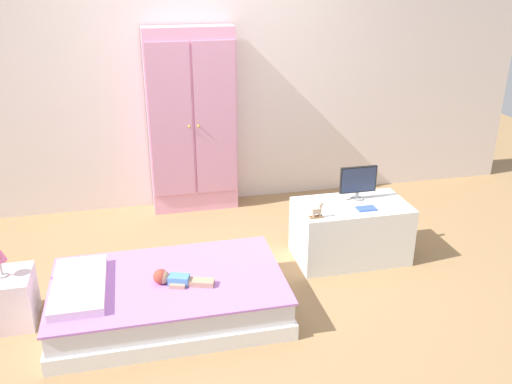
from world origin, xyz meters
TOP-DOWN VIEW (x-y plane):
  - ground_plane at (0.00, 0.00)m, footprint 10.00×10.00m
  - back_wall at (0.00, 1.57)m, footprint 6.40×0.05m
  - bed at (-0.46, -0.29)m, footprint 1.50×0.91m
  - pillow at (-1.01, -0.29)m, footprint 0.32×0.65m
  - doll at (-0.44, -0.35)m, footprint 0.38×0.19m
  - nightstand at (-1.48, -0.14)m, footprint 0.33×0.33m
  - wardrobe at (-0.08, 1.41)m, footprint 0.78×0.27m
  - tv_stand at (0.98, 0.17)m, footprint 0.85×0.49m
  - tv_monitor at (1.05, 0.25)m, footprint 0.29×0.10m
  - rocking_horse_toy at (0.64, 0.00)m, footprint 0.10×0.04m
  - book_blue at (1.04, 0.06)m, footprint 0.15×0.09m

SIDE VIEW (x-z plane):
  - ground_plane at x=0.00m, z-range -0.02..0.00m
  - bed at x=-0.46m, z-range 0.00..0.26m
  - nightstand at x=-1.48m, z-range 0.00..0.34m
  - tv_stand at x=0.98m, z-range 0.00..0.46m
  - pillow at x=-1.01m, z-range 0.27..0.32m
  - doll at x=-0.44m, z-range 0.25..0.35m
  - book_blue at x=1.04m, z-range 0.46..0.47m
  - rocking_horse_toy at x=0.64m, z-range 0.45..0.57m
  - tv_monitor at x=1.05m, z-range 0.48..0.75m
  - wardrobe at x=-0.08m, z-range 0.00..1.67m
  - back_wall at x=0.00m, z-range 0.00..2.70m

